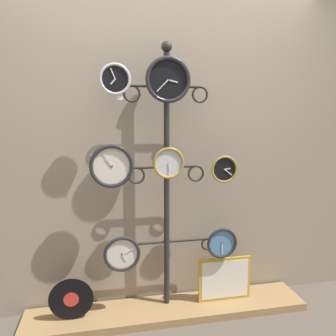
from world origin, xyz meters
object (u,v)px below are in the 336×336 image
(picture_frame, at_px, (225,279))
(clock_middle_left, at_px, (112,166))
(vinyl_record, at_px, (71,299))
(clock_top_center, at_px, (168,80))
(clock_bottom_right, at_px, (222,243))
(clock_middle_center, at_px, (169,163))
(display_stand, at_px, (167,209))
(clock_middle_right, at_px, (224,169))
(clock_top_left, at_px, (115,79))
(clock_bottom_left, at_px, (122,254))

(picture_frame, bearing_deg, clock_middle_left, -177.84)
(vinyl_record, bearing_deg, clock_top_center, -2.81)
(clock_middle_left, distance_m, clock_bottom_right, 1.04)
(clock_middle_center, bearing_deg, vinyl_record, 178.03)
(vinyl_record, bearing_deg, clock_middle_left, -0.13)
(display_stand, relative_size, vinyl_record, 6.46)
(clock_middle_center, xyz_separation_m, clock_middle_right, (0.42, 0.00, -0.06))
(vinyl_record, relative_size, picture_frame, 0.74)
(clock_top_center, height_order, clock_middle_left, clock_top_center)
(clock_top_left, relative_size, picture_frame, 0.50)
(clock_middle_center, bearing_deg, clock_bottom_left, 176.19)
(display_stand, relative_size, clock_top_left, 9.60)
(clock_middle_left, relative_size, clock_middle_right, 1.50)
(clock_top_left, bearing_deg, vinyl_record, -178.49)
(display_stand, relative_size, clock_bottom_left, 7.62)
(clock_top_left, relative_size, clock_middle_left, 0.69)
(clock_middle_left, xyz_separation_m, clock_bottom_left, (0.06, -0.00, -0.66))
(clock_middle_left, distance_m, vinyl_record, 1.03)
(clock_top_left, xyz_separation_m, vinyl_record, (-0.36, -0.01, -1.57))
(clock_top_center, relative_size, clock_middle_left, 1.02)
(picture_frame, bearing_deg, vinyl_record, -178.45)
(clock_top_left, bearing_deg, clock_top_center, -7.08)
(clock_bottom_right, bearing_deg, display_stand, 166.86)
(clock_middle_center, xyz_separation_m, vinyl_record, (-0.72, 0.02, -0.99))
(clock_top_left, height_order, clock_middle_left, clock_top_left)
(clock_middle_center, relative_size, clock_bottom_left, 0.85)
(vinyl_record, bearing_deg, clock_top_left, 1.51)
(clock_top_center, bearing_deg, clock_middle_left, 175.06)
(clock_bottom_left, relative_size, clock_bottom_right, 1.11)
(clock_middle_left, bearing_deg, display_stand, 11.62)
(clock_top_center, distance_m, vinyl_record, 1.73)
(clock_middle_left, height_order, vinyl_record, clock_middle_left)
(clock_bottom_right, relative_size, vinyl_record, 0.76)
(clock_middle_left, distance_m, clock_bottom_left, 0.66)
(clock_top_center, distance_m, clock_bottom_left, 1.30)
(clock_top_center, relative_size, clock_middle_center, 1.38)
(display_stand, height_order, clock_top_center, display_stand)
(clock_middle_right, relative_size, clock_bottom_right, 0.85)
(display_stand, bearing_deg, clock_top_center, -96.48)
(picture_frame, bearing_deg, clock_middle_center, -173.15)
(clock_top_center, xyz_separation_m, clock_bottom_left, (-0.34, 0.03, -1.25))
(clock_bottom_right, distance_m, picture_frame, 0.33)
(display_stand, bearing_deg, clock_middle_left, -168.38)
(display_stand, bearing_deg, vinyl_record, -173.44)
(display_stand, relative_size, clock_top_center, 6.50)
(clock_top_left, bearing_deg, clock_middle_center, -5.35)
(clock_middle_center, height_order, vinyl_record, clock_middle_center)
(clock_top_center, relative_size, picture_frame, 0.73)
(clock_middle_left, height_order, picture_frame, clock_middle_left)
(clock_top_center, xyz_separation_m, picture_frame, (0.48, 0.07, -1.55))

